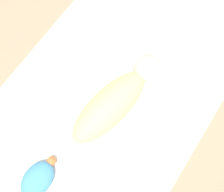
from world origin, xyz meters
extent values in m
plane|color=#9E8466|center=(0.00, 0.00, 0.00)|extent=(12.00, 12.00, 0.00)
cube|color=white|center=(0.00, 0.00, 0.07)|extent=(1.42, 0.87, 0.13)
cube|color=white|center=(0.14, -0.12, 0.14)|extent=(0.24, 0.21, 0.02)
ellipsoid|color=#EFDB7F|center=(-0.10, -0.04, 0.20)|extent=(0.44, 0.23, 0.13)
sphere|color=beige|center=(0.14, -0.08, 0.19)|extent=(0.12, 0.12, 0.12)
cube|color=white|center=(0.39, -0.15, 0.19)|extent=(0.38, 0.29, 0.12)
ellipsoid|color=#4C99C6|center=(-0.51, 0.03, 0.18)|extent=(0.16, 0.11, 0.08)
sphere|color=orange|center=(-0.42, 0.03, 0.17)|extent=(0.04, 0.04, 0.04)
camera|label=1|loc=(-0.42, -0.27, 1.46)|focal=50.00mm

